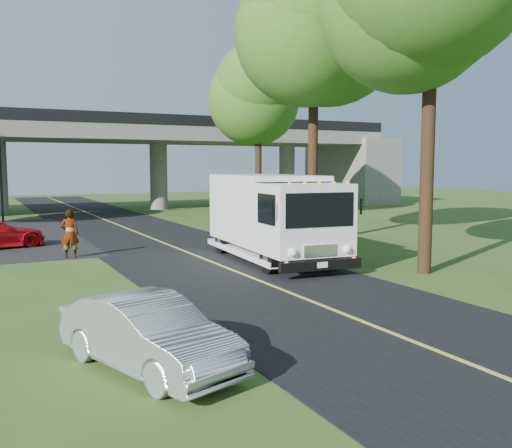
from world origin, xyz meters
TOP-DOWN VIEW (x-y plane):
  - ground at (0.00, 0.00)m, footprint 120.00×120.00m
  - road at (0.00, 10.00)m, footprint 7.00×90.00m
  - lane_line at (0.00, 10.00)m, footprint 0.12×90.00m
  - overpass at (0.00, 32.00)m, footprint 54.00×10.00m
  - traffic_signal at (-6.00, 26.00)m, footprint 0.18×0.22m
  - tree_right_mid at (6.41, 8.84)m, footprint 6.62×6.52m
  - tree_right_far at (9.21, 19.84)m, footprint 5.77×5.67m
  - step_van at (2.21, 5.38)m, footprint 3.36×7.75m
  - silver_sedan at (-5.15, -3.68)m, footprint 2.53×4.11m
  - pedestrian at (-4.45, 9.40)m, footprint 0.77×0.59m

SIDE VIEW (x-z plane):
  - ground at x=0.00m, z-range 0.00..0.00m
  - road at x=0.00m, z-range 0.00..0.02m
  - lane_line at x=0.00m, z-range 0.03..0.03m
  - silver_sedan at x=-5.15m, z-range 0.00..1.28m
  - pedestrian at x=-4.45m, z-range 0.00..1.88m
  - step_van at x=2.21m, z-range 0.14..3.31m
  - traffic_signal at x=-6.00m, z-range 0.60..5.80m
  - overpass at x=0.00m, z-range 0.91..8.21m
  - tree_right_far at x=9.21m, z-range 2.81..13.80m
  - tree_right_mid at x=6.41m, z-range 3.24..15.98m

